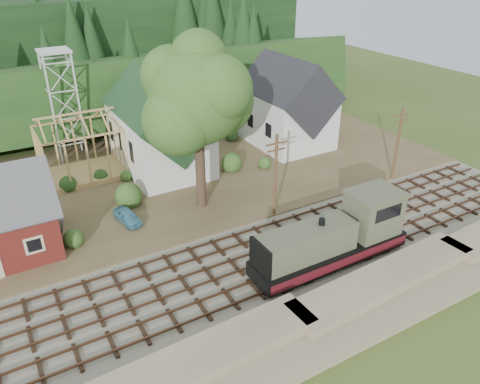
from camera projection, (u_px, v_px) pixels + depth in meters
ground at (236, 270)px, 35.89m from camera, size 140.00×140.00×0.00m
embankment at (302, 341)px, 29.39m from camera, size 64.00×5.00×1.60m
railroad_bed at (236, 269)px, 35.86m from camera, size 64.00×11.00×0.16m
village_flat at (152, 179)px, 49.60m from camera, size 64.00×26.00×0.30m
hillside at (93, 117)px, 68.04m from camera, size 70.00×28.96×12.74m
ridge at (69, 91)px, 80.29m from camera, size 80.00×20.00×12.00m
church at (160, 126)px, 49.42m from camera, size 8.40×15.17×13.00m
farmhouse at (288, 107)px, 56.14m from camera, size 8.40×10.80×10.60m
timber_frame at (81, 150)px, 48.55m from camera, size 8.20×6.20×6.99m
lattice_tower at (57, 72)px, 49.99m from camera, size 3.20×3.20×12.12m
big_tree at (199, 102)px, 39.80m from camera, size 10.90×8.40×14.70m
telegraph_pole_near at (276, 175)px, 40.99m from camera, size 2.20×0.28×8.00m
telegraph_pole_far at (398, 143)px, 47.64m from camera, size 2.20×0.28×8.00m
locomotive at (336, 238)px, 35.71m from camera, size 12.94×3.23×5.15m
car_blue at (127, 216)px, 41.24m from camera, size 2.00×3.68×1.19m
car_red at (286, 134)px, 59.28m from camera, size 4.73×4.06×1.21m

